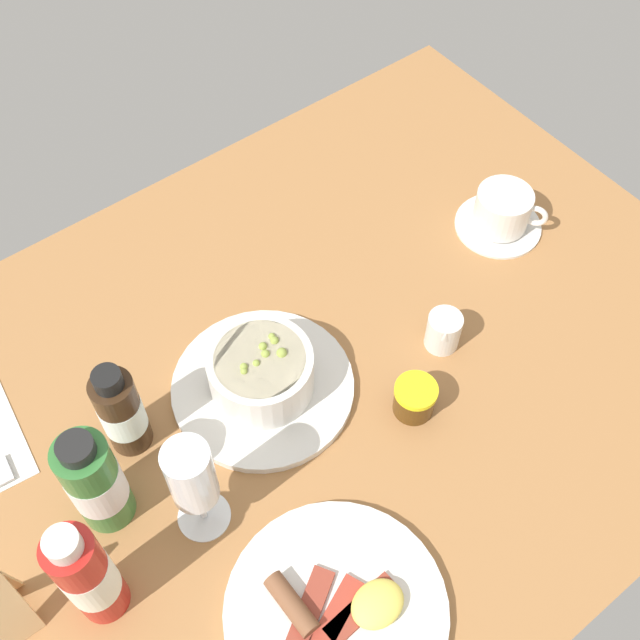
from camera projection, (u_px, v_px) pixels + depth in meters
The scene contains 10 objects.
ground_plane at pixel (328, 372), 102.64cm from camera, with size 110.00×84.00×3.00cm, color #9E6B3D.
porridge_bowl at pixel (262, 376), 96.68cm from camera, with size 22.98×22.98×8.18cm.
coffee_cup at pixel (502, 212), 112.50cm from camera, with size 12.57×12.57×6.60cm.
creamer_jug at pixel (443, 331), 101.11cm from camera, with size 4.89×5.06×5.96cm.
wine_glass at pixel (192, 479), 81.12cm from camera, with size 6.09×6.09×16.24cm.
jam_jar at pixel (415, 399), 95.88cm from camera, with size 5.31×5.31×4.82cm.
sauce_bottle_red at pixel (87, 575), 77.58cm from camera, with size 5.29×5.29×18.60cm.
sauce_bottle_green at pixel (94, 480), 84.24cm from camera, with size 6.05×6.05×16.54cm.
sauce_bottle_brown at pixel (121, 412), 90.07cm from camera, with size 5.11×5.11×14.87cm.
breakfast_plate at pixel (337, 610), 83.03cm from camera, with size 23.91×23.91×3.70cm.
Camera 1 is at (33.05, 41.56, 86.60)cm, focal length 44.18 mm.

